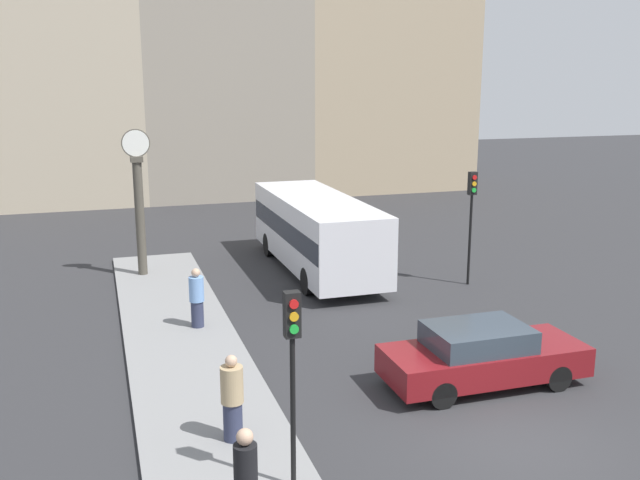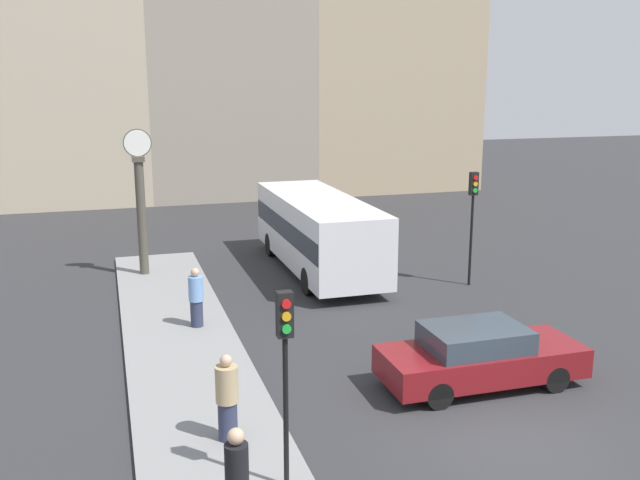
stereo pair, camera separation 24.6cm
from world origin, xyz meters
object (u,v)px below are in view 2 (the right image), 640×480
at_px(sedan_car, 480,356).
at_px(bus_distant, 318,229).
at_px(pedestrian_blue_stripe, 196,298).
at_px(pedestrian_tan_coat, 227,398).
at_px(traffic_light_far, 473,205).
at_px(traffic_light_near, 285,348).
at_px(street_clock, 141,203).

distance_m(sedan_car, bus_distant, 10.52).
bearing_deg(pedestrian_blue_stripe, sedan_car, -44.29).
bearing_deg(pedestrian_tan_coat, sedan_car, 9.55).
bearing_deg(traffic_light_far, pedestrian_tan_coat, -139.29).
bearing_deg(traffic_light_near, sedan_car, 28.66).
bearing_deg(traffic_light_far, street_clock, 157.92).
relative_size(sedan_car, pedestrian_tan_coat, 2.70).
bearing_deg(pedestrian_blue_stripe, bus_distant, 44.73).
bearing_deg(street_clock, traffic_light_near, -84.05).
distance_m(pedestrian_blue_stripe, pedestrian_tan_coat, 6.53).
distance_m(street_clock, pedestrian_blue_stripe, 6.31).
bearing_deg(sedan_car, street_clock, 120.32).
xyz_separation_m(traffic_light_near, traffic_light_far, (8.94, 10.14, 0.16)).
distance_m(sedan_car, pedestrian_tan_coat, 6.00).
relative_size(traffic_light_far, pedestrian_tan_coat, 2.24).
xyz_separation_m(bus_distant, street_clock, (-6.06, 1.04, 1.08)).
bearing_deg(pedestrian_tan_coat, traffic_light_near, -70.08).
xyz_separation_m(sedan_car, pedestrian_tan_coat, (-5.91, -0.99, 0.24)).
bearing_deg(street_clock, sedan_car, -59.68).
relative_size(sedan_car, pedestrian_blue_stripe, 2.77).
bearing_deg(pedestrian_tan_coat, traffic_light_far, 40.71).
bearing_deg(street_clock, pedestrian_blue_stripe, -79.89).
xyz_separation_m(bus_distant, traffic_light_far, (4.38, -3.19, 1.20)).
relative_size(bus_distant, pedestrian_tan_coat, 5.06).
bearing_deg(pedestrian_blue_stripe, traffic_light_far, 10.61).
distance_m(sedan_car, traffic_light_near, 6.25).
relative_size(traffic_light_far, street_clock, 0.76).
xyz_separation_m(bus_distant, traffic_light_near, (-4.56, -13.33, 1.05)).
bearing_deg(pedestrian_blue_stripe, traffic_light_near, -87.07).
bearing_deg(pedestrian_tan_coat, bus_distant, 65.45).
xyz_separation_m(traffic_light_near, street_clock, (-1.50, 14.38, 0.04)).
height_order(traffic_light_far, pedestrian_blue_stripe, traffic_light_far).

